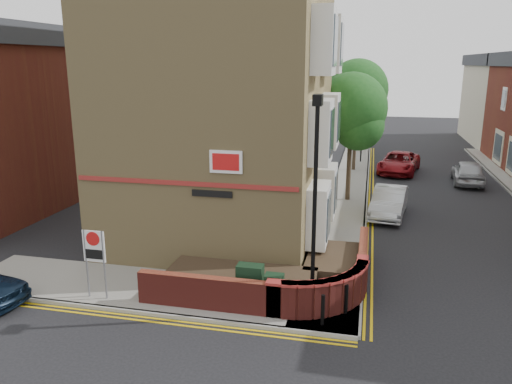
% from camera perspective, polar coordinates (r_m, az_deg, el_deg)
% --- Properties ---
extents(ground, '(120.00, 120.00, 0.00)m').
position_cam_1_polar(ground, '(14.57, -0.73, -15.19)').
color(ground, black).
rests_on(ground, ground).
extents(pavement_corner, '(13.00, 3.00, 0.12)m').
position_cam_1_polar(pavement_corner, '(16.85, -11.34, -10.93)').
color(pavement_corner, gray).
rests_on(pavement_corner, ground).
extents(pavement_main, '(2.00, 32.00, 0.12)m').
position_cam_1_polar(pavement_main, '(29.20, 10.59, 0.08)').
color(pavement_main, gray).
rests_on(pavement_main, ground).
extents(kerb_side, '(13.00, 0.15, 0.12)m').
position_cam_1_polar(kerb_side, '(15.65, -13.63, -13.16)').
color(kerb_side, gray).
rests_on(kerb_side, ground).
extents(kerb_main_near, '(0.15, 32.00, 0.12)m').
position_cam_1_polar(kerb_main_near, '(29.18, 12.55, -0.03)').
color(kerb_main_near, gray).
rests_on(kerb_main_near, ground).
extents(yellow_lines_side, '(13.00, 0.28, 0.01)m').
position_cam_1_polar(yellow_lines_side, '(15.48, -14.03, -13.74)').
color(yellow_lines_side, gold).
rests_on(yellow_lines_side, ground).
extents(yellow_lines_main, '(0.28, 32.00, 0.01)m').
position_cam_1_polar(yellow_lines_main, '(29.20, 13.03, -0.16)').
color(yellow_lines_main, gold).
rests_on(yellow_lines_main, ground).
extents(corner_building, '(8.95, 10.40, 13.60)m').
position_cam_1_polar(corner_building, '(21.15, -3.19, 11.80)').
color(corner_building, tan).
rests_on(corner_building, ground).
extents(garden_wall, '(6.80, 6.00, 1.20)m').
position_cam_1_polar(garden_wall, '(16.74, 1.33, -11.05)').
color(garden_wall, maroon).
rests_on(garden_wall, ground).
extents(lamppost, '(0.25, 0.50, 6.30)m').
position_cam_1_polar(lamppost, '(14.11, 6.72, -1.54)').
color(lamppost, black).
rests_on(lamppost, pavement_corner).
extents(utility_cabinet_large, '(0.80, 0.45, 1.20)m').
position_cam_1_polar(utility_cabinet_large, '(15.43, -0.68, -10.41)').
color(utility_cabinet_large, black).
rests_on(utility_cabinet_large, pavement_corner).
extents(utility_cabinet_small, '(0.55, 0.40, 1.10)m').
position_cam_1_polar(utility_cabinet_small, '(15.03, 2.07, -11.33)').
color(utility_cabinet_small, black).
rests_on(utility_cabinet_small, pavement_corner).
extents(bollard_near, '(0.11, 0.11, 0.90)m').
position_cam_1_polar(bollard_near, '(14.37, 7.64, -13.21)').
color(bollard_near, black).
rests_on(bollard_near, pavement_corner).
extents(bollard_far, '(0.11, 0.11, 0.90)m').
position_cam_1_polar(bollard_far, '(15.05, 10.27, -11.97)').
color(bollard_far, black).
rests_on(bollard_far, pavement_corner).
extents(zone_sign, '(0.72, 0.07, 2.20)m').
position_cam_1_polar(zone_sign, '(16.09, -17.99, -6.51)').
color(zone_sign, slate).
rests_on(zone_sign, pavement_corner).
extents(far_terrace_cream, '(5.40, 12.40, 8.00)m').
position_cam_1_polar(far_terrace_cream, '(51.68, 26.19, 9.55)').
color(far_terrace_cream, beige).
rests_on(far_terrace_cream, ground).
extents(tree_near, '(3.64, 3.65, 6.70)m').
position_cam_1_polar(tree_near, '(26.48, 10.86, 8.81)').
color(tree_near, '#382B1E').
rests_on(tree_near, pavement_main).
extents(tree_mid, '(4.03, 4.03, 7.42)m').
position_cam_1_polar(tree_mid, '(34.41, 11.48, 10.87)').
color(tree_mid, '#382B1E').
rests_on(tree_mid, pavement_main).
extents(tree_far, '(3.81, 3.81, 7.00)m').
position_cam_1_polar(tree_far, '(42.41, 11.82, 11.11)').
color(tree_far, '#382B1E').
rests_on(tree_far, pavement_main).
extents(traffic_light_assembly, '(0.20, 0.16, 4.20)m').
position_cam_1_polar(traffic_light_assembly, '(37.56, 12.06, 7.42)').
color(traffic_light_assembly, black).
rests_on(traffic_light_assembly, pavement_main).
extents(silver_car_near, '(2.03, 4.42, 1.40)m').
position_cam_1_polar(silver_car_near, '(25.00, 14.96, -1.10)').
color(silver_car_near, '#AAAEB2').
rests_on(silver_car_near, ground).
extents(red_car_main, '(3.26, 5.40, 1.40)m').
position_cam_1_polar(red_car_main, '(35.10, 16.02, 3.25)').
color(red_car_main, maroon).
rests_on(red_car_main, ground).
extents(silver_car_far, '(2.02, 4.43, 1.47)m').
position_cam_1_polar(silver_car_far, '(33.31, 23.08, 2.13)').
color(silver_car_far, '#9EA1A5').
rests_on(silver_car_far, ground).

